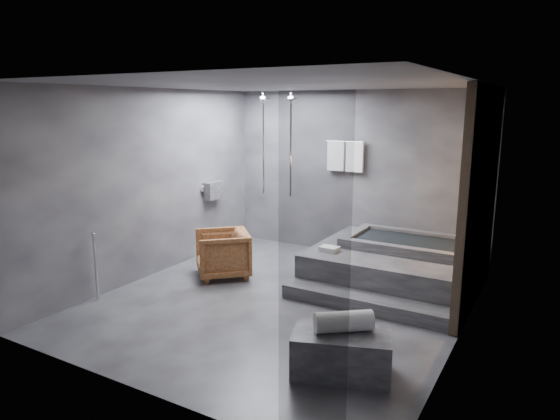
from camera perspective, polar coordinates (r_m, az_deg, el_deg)
The scene contains 7 objects.
room at distance 6.34m, azimuth 4.43°, elevation 4.42°, with size 5.00×5.04×2.82m.
tub_deck at distance 7.54m, azimuth 12.79°, elevation -6.18°, with size 2.20×2.00×0.50m, color #2F2F31.
tub_step at distance 6.54m, azimuth 9.57°, elevation -10.40°, with size 2.20×0.36×0.18m, color #2F2F31.
concrete_bench at distance 5.03m, azimuth 7.03°, elevation -15.94°, with size 0.94×0.51×0.42m, color #353437.
driftwood_chair at distance 7.60m, azimuth -6.58°, elevation -4.99°, with size 0.75×0.77×0.70m, color #462511.
rolled_towel at distance 4.93m, azimuth 7.30°, elevation -12.53°, with size 0.20×0.20×0.56m, color white.
deck_towel at distance 7.19m, azimuth 5.66°, elevation -4.44°, with size 0.26×0.19×0.07m, color silver.
Camera 1 is at (3.10, -5.43, 2.56)m, focal length 32.00 mm.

